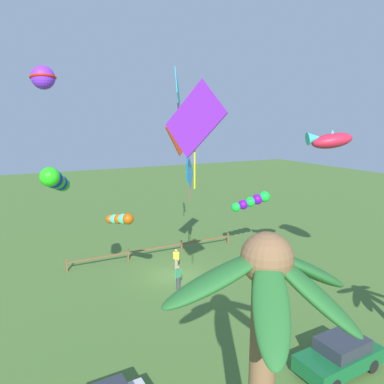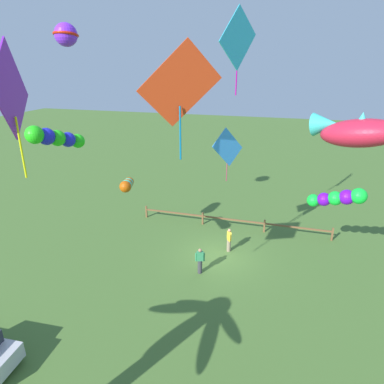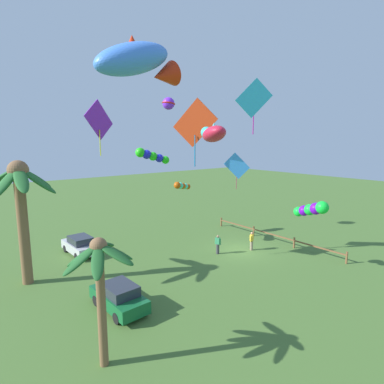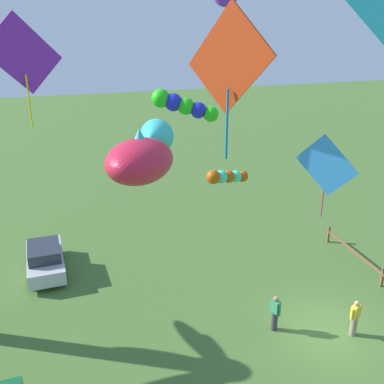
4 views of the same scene
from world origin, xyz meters
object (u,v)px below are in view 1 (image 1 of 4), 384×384
Objects in this scene: kite_tube_3 at (56,180)px; kite_tube_8 at (252,201)px; palm_tree_0 at (264,318)px; kite_fish_5 at (329,140)px; parked_car_0 at (340,355)px; kite_diamond_6 at (178,92)px; kite_diamond_1 at (187,123)px; kite_tube_9 at (120,219)px; spectator_0 at (176,259)px; kite_diamond_4 at (190,174)px; kite_ball_7 at (43,78)px; spectator_1 at (178,277)px; kite_diamond_0 at (195,121)px.

kite_tube_8 is at bearing -165.19° from kite_tube_3.
palm_tree_0 is 3.11× the size of kite_fish_5.
parked_car_0 is 17.47m from kite_diamond_6.
kite_diamond_1 is at bearing -107.22° from palm_tree_0.
kite_diamond_1 is 2.34× the size of kite_tube_9.
spectator_0 is 13.46m from kite_fish_5.
kite_fish_5 is 1.21× the size of kite_tube_9.
kite_ball_7 is at bearing 3.86° from kite_diamond_4.
spectator_0 and spectator_1 have the same top height.
kite_diamond_0 is 9.43m from kite_fish_5.
kite_tube_3 is at bearing 14.81° from kite_tube_8.
kite_diamond_0 reaches higher than kite_fish_5.
kite_diamond_6 reaches higher than palm_tree_0.
spectator_0 is 14.82m from kite_ball_7.
kite_fish_5 is 10.21m from kite_diamond_6.
kite_diamond_6 reaches higher than kite_tube_8.
kite_tube_3 is (6.77, -0.30, -2.62)m from kite_diamond_1.
kite_tube_9 is at bearing 32.95° from kite_diamond_6.
kite_diamond_1 is 6.37m from kite_tube_9.
kite_diamond_6 reaches higher than kite_diamond_4.
kite_ball_7 is at bearing -1.52° from spectator_1.
kite_ball_7 reaches higher than kite_fish_5.
kite_tube_8 reaches higher than spectator_1.
kite_tube_3 is 15.02m from kite_tube_8.
kite_fish_5 reaches higher than kite_tube_9.
kite_ball_7 reaches higher than kite_diamond_0.
parked_car_0 is 2.50× the size of spectator_0.
kite_diamond_4 is (-1.62, -2.90, -3.20)m from kite_diamond_1.
kite_diamond_4 is 5.52m from kite_diamond_6.
kite_diamond_4 reaches higher than palm_tree_0.
kite_diamond_1 reaches higher than spectator_0.
kite_ball_7 is (7.19, -0.19, 11.94)m from spectator_1.
kite_diamond_4 is (-4.40, -9.16, -3.33)m from kite_diamond_0.
kite_tube_3 is at bearing 29.47° from spectator_0.
kite_tube_9 is at bearing 13.89° from kite_tube_8.
kite_diamond_6 reaches higher than kite_diamond_1.
spectator_0 is 7.11m from kite_tube_8.
kite_diamond_1 is at bearing 28.63° from kite_tube_8.
kite_tube_3 is 0.70× the size of kite_diamond_6.
kite_diamond_1 is (1.57, 5.01, 9.70)m from spectator_0.
spectator_1 is at bearing -110.74° from kite_diamond_0.
kite_ball_7 is (3.28, -13.68, 6.82)m from palm_tree_0.
kite_ball_7 reaches higher than kite_tube_3.
kite_diamond_4 is at bearing -81.38° from parked_car_0.
kite_diamond_0 is at bearing -17.03° from parked_car_0.
palm_tree_0 is at bearing 81.83° from kite_diamond_0.
kite_ball_7 reaches higher than kite_tube_8.
kite_diamond_6 is 3.25× the size of kite_ball_7.
palm_tree_0 is at bearing 25.34° from parked_car_0.
spectator_0 is 3.10m from spectator_1.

